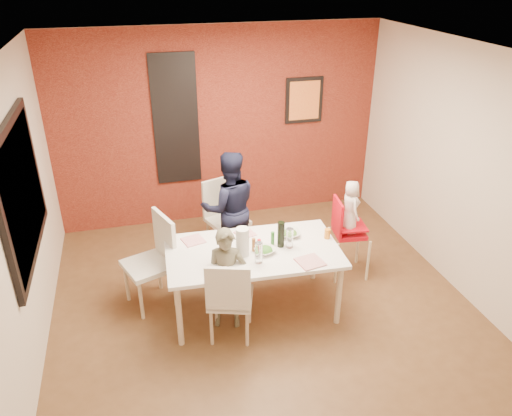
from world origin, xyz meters
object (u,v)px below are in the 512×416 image
object	(u,v)px
toddler	(350,207)
paper_towel_roll	(243,242)
chair_near	(229,297)
wine_bottle	(281,234)
chair_left	(155,256)
high_chair	(346,230)
child_near	(227,279)
child_far	(230,208)
dining_table	(253,255)
chair_far	(224,213)

from	to	relation	value
toddler	paper_towel_roll	distance (m)	1.44
chair_near	wine_bottle	distance (m)	0.85
chair_left	toddler	world-z (taller)	toddler
high_chair	wine_bottle	bearing A→B (deg)	119.57
high_chair	child_near	size ratio (longest dim) A/B	0.89
child_far	dining_table	bearing A→B (deg)	92.84
dining_table	paper_towel_roll	distance (m)	0.26
chair_near	high_chair	world-z (taller)	high_chair
chair_near	wine_bottle	world-z (taller)	wine_bottle
chair_far	child_near	xyz separation A→B (m)	(-0.26, -1.46, 0.01)
chair_far	toddler	xyz separation A→B (m)	(1.30, -0.90, 0.35)
toddler	high_chair	bearing A→B (deg)	76.96
chair_near	child_near	distance (m)	0.24
child_near	toddler	xyz separation A→B (m)	(1.56, 0.56, 0.34)
chair_far	wine_bottle	bearing A→B (deg)	-94.34
chair_near	paper_towel_roll	xyz separation A→B (m)	(0.22, 0.36, 0.38)
dining_table	toddler	size ratio (longest dim) A/B	2.90
chair_near	chair_far	size ratio (longest dim) A/B	0.95
dining_table	chair_left	size ratio (longest dim) A/B	1.77
high_chair	child_near	world-z (taller)	child_near
chair_near	chair_far	bearing A→B (deg)	-81.85
wine_bottle	paper_towel_roll	xyz separation A→B (m)	(-0.42, -0.06, 0.01)
chair_left	wine_bottle	xyz separation A→B (m)	(1.28, -0.41, 0.31)
chair_near	toddler	bearing A→B (deg)	-135.57
child_far	wine_bottle	distance (m)	1.10
chair_near	chair_left	distance (m)	1.04
child_near	child_far	distance (m)	1.26
chair_far	child_far	world-z (taller)	child_far
child_far	toddler	xyz separation A→B (m)	(1.27, -0.66, 0.17)
chair_far	paper_towel_roll	xyz separation A→B (m)	(-0.07, -1.34, 0.35)
chair_far	high_chair	bearing A→B (deg)	-54.82
child_near	wine_bottle	distance (m)	0.72
paper_towel_roll	chair_left	bearing A→B (deg)	151.17
child_near	toddler	size ratio (longest dim) A/B	1.76
chair_far	child_near	bearing A→B (deg)	-120.05
chair_left	high_chair	xyz separation A→B (m)	(2.20, -0.02, 0.01)
chair_near	chair_far	xyz separation A→B (m)	(0.29, 1.70, 0.03)
chair_far	toddler	size ratio (longest dim) A/B	1.54
toddler	paper_towel_roll	size ratio (longest dim) A/B	2.10
paper_towel_roll	child_far	bearing A→B (deg)	84.90
chair_left	child_near	bearing A→B (deg)	27.98
chair_left	wine_bottle	distance (m)	1.37
chair_left	toddler	xyz separation A→B (m)	(2.22, -0.03, 0.32)
child_near	high_chair	bearing A→B (deg)	34.89
dining_table	toddler	distance (m)	1.32
dining_table	chair_near	bearing A→B (deg)	-129.36
dining_table	child_near	xyz separation A→B (m)	(-0.32, -0.18, -0.12)
dining_table	child_far	world-z (taller)	child_far
chair_far	child_far	xyz separation A→B (m)	(0.03, -0.24, 0.18)
child_far	wine_bottle	world-z (taller)	child_far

